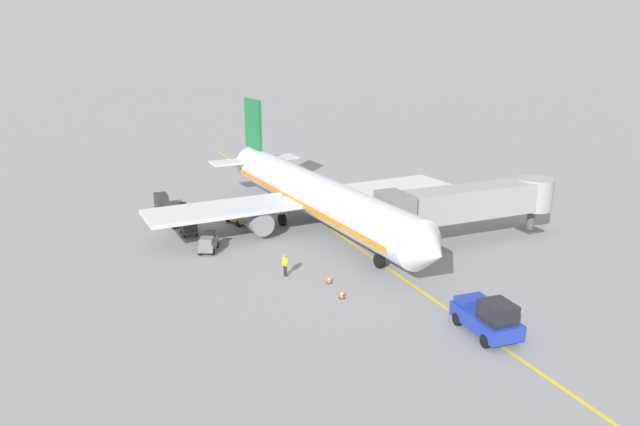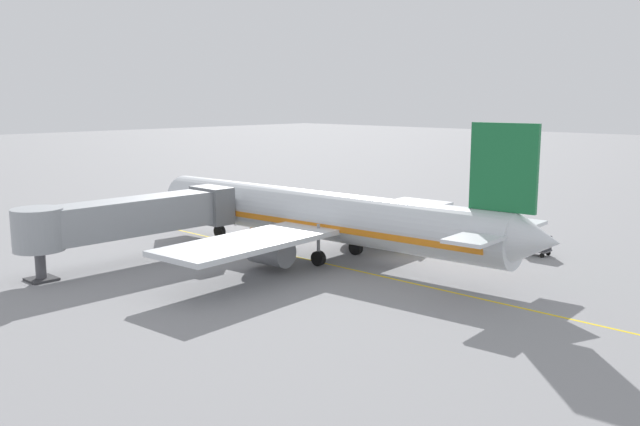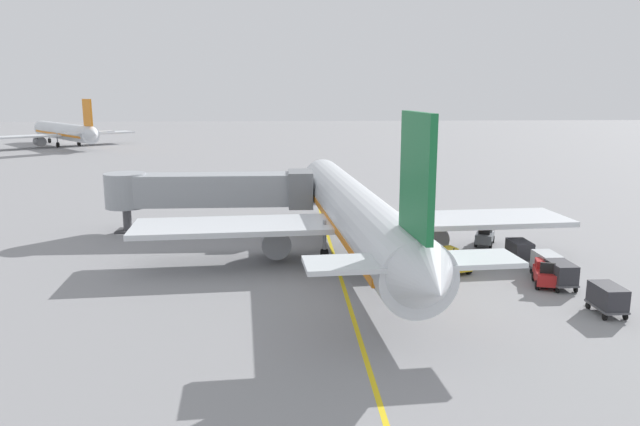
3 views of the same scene
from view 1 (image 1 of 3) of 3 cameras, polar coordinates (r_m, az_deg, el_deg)
The scene contains 15 objects.
ground_plane at distance 55.52m, azimuth -0.09°, elevation -0.78°, with size 400.00×400.00×0.00m, color gray.
gate_lead_in_line at distance 55.51m, azimuth -0.09°, elevation -0.77°, with size 0.24×80.00×0.01m, color gold.
parked_airliner at distance 52.80m, azimuth -0.78°, elevation 1.91°, with size 30.29×37.35×10.63m.
jet_bridge at distance 50.71m, azimuth 14.76°, elevation 1.06°, with size 17.15×3.50×4.98m.
pushback_tractor at distance 35.40m, azimuth 16.35°, elevation -9.94°, with size 2.47×4.53×2.40m.
baggage_tug_lead at distance 55.00m, azimuth -8.15°, elevation -0.34°, with size 1.94×2.75×1.62m.
baggage_tug_trailing at distance 47.98m, azimuth -11.06°, elevation -3.00°, with size 2.13×2.77×1.62m.
baggage_tug_spare at distance 57.06m, azimuth -13.61°, elevation -0.03°, with size 1.89×2.74×1.62m.
baggage_cart_front at distance 52.60m, azimuth -12.98°, elevation -1.11°, with size 1.33×2.91×1.58m.
baggage_cart_second_in_train at distance 55.48m, azimuth -14.10°, elevation -0.27°, with size 1.33×2.91×1.58m.
baggage_cart_third_in_train at distance 57.48m, azimuth -14.38°, elevation 0.28°, with size 1.33×2.91×1.58m.
baggage_cart_tail_end at distance 61.49m, azimuth -15.51°, elevation 1.24°, with size 1.33×2.91×1.58m.
ground_crew_wing_walker at distance 42.26m, azimuth -3.49°, elevation -5.08°, with size 0.32×0.72×1.69m.
safety_cone_nose_left at distance 41.22m, azimuth 0.92°, elevation -6.62°, with size 0.36×0.36×0.59m.
safety_cone_nose_right at distance 38.93m, azimuth 2.19°, elevation -8.07°, with size 0.36×0.36×0.59m.
Camera 1 is at (20.94, 48.72, 16.43)m, focal length 32.17 mm.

